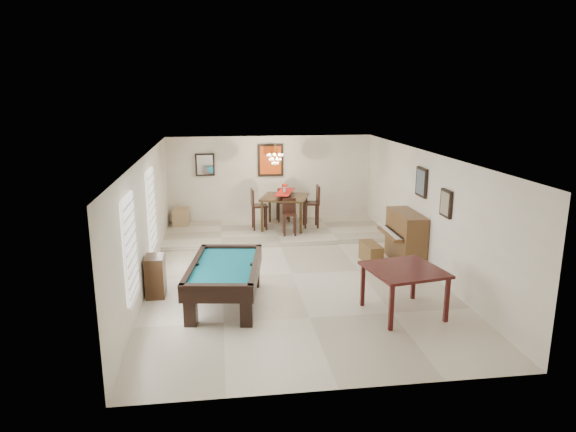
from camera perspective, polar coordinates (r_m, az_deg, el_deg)
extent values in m
cube|color=beige|center=(11.25, 0.41, -6.47)|extent=(6.00, 9.00, 0.02)
cube|color=silver|center=(15.24, -1.96, 4.01)|extent=(6.00, 0.04, 2.60)
cube|color=silver|center=(6.65, 5.95, -9.15)|extent=(6.00, 0.04, 2.60)
cube|color=silver|center=(10.87, -15.44, -0.48)|extent=(0.04, 9.00, 2.60)
cube|color=silver|center=(11.66, 15.18, 0.49)|extent=(0.04, 9.00, 2.60)
cube|color=white|center=(10.63, 0.43, 6.84)|extent=(6.00, 9.00, 0.04)
cube|color=beige|center=(14.30, -1.42, -1.74)|extent=(6.00, 2.50, 0.12)
cube|color=white|center=(8.74, -17.13, -3.36)|extent=(0.06, 1.00, 1.70)
cube|color=white|center=(11.42, -14.94, 0.74)|extent=(0.06, 1.00, 1.70)
cube|color=brown|center=(12.05, 9.19, -4.08)|extent=(0.37, 0.83, 0.45)
cube|color=black|center=(10.29, -14.51, -6.48)|extent=(0.35, 0.53, 0.80)
cube|color=tan|center=(15.02, -11.81, -0.08)|extent=(0.46, 0.56, 0.48)
cube|color=#D84C14|center=(15.11, -1.97, 6.23)|extent=(0.75, 0.06, 0.95)
cube|color=white|center=(15.06, -9.21, 5.65)|extent=(0.55, 0.06, 0.65)
cube|color=slate|center=(11.80, 14.63, 3.65)|extent=(0.06, 0.55, 0.65)
cube|color=gray|center=(10.67, 17.16, 1.35)|extent=(0.06, 0.45, 0.55)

